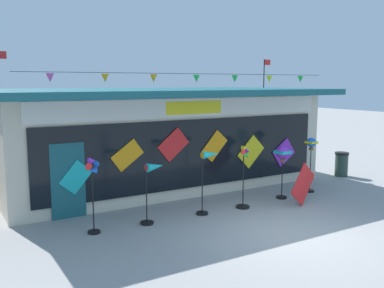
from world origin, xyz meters
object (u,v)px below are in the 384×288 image
(wind_spinner_far_left, at_px, (93,181))
(wind_spinner_center_right, at_px, (244,174))
(trash_bin, at_px, (341,164))
(wind_spinner_center_left, at_px, (208,168))
(wind_spinner_right, at_px, (283,156))
(kite_shop_building, at_px, (154,135))
(wind_spinner_far_right, at_px, (311,150))
(wind_spinner_left, at_px, (153,179))
(display_kite_on_ground, at_px, (303,184))

(wind_spinner_far_left, xyz_separation_m, wind_spinner_center_right, (4.31, -0.15, -0.28))
(trash_bin, bearing_deg, wind_spinner_center_left, -169.13)
(wind_spinner_far_left, height_order, trash_bin, wind_spinner_far_left)
(wind_spinner_right, bearing_deg, wind_spinner_far_left, -179.35)
(kite_shop_building, distance_m, wind_spinner_far_left, 5.60)
(wind_spinner_far_left, xyz_separation_m, wind_spinner_far_right, (7.31, 0.19, 0.12))
(wind_spinner_far_right, relative_size, trash_bin, 1.95)
(wind_spinner_right, xyz_separation_m, wind_spinner_far_right, (1.34, 0.12, 0.07))
(wind_spinner_far_right, bearing_deg, kite_shop_building, 132.12)
(kite_shop_building, xyz_separation_m, wind_spinner_far_right, (3.65, -4.04, -0.30))
(wind_spinner_far_left, relative_size, wind_spinner_far_right, 1.03)
(wind_spinner_far_right, bearing_deg, wind_spinner_center_right, -173.48)
(kite_shop_building, height_order, wind_spinner_far_right, kite_shop_building)
(wind_spinner_left, height_order, wind_spinner_far_right, wind_spinner_far_right)
(wind_spinner_far_left, distance_m, wind_spinner_center_left, 3.19)
(wind_spinner_left, height_order, trash_bin, wind_spinner_left)
(wind_spinner_left, bearing_deg, wind_spinner_center_right, -2.94)
(wind_spinner_left, distance_m, wind_spinner_right, 4.43)
(wind_spinner_right, bearing_deg, wind_spinner_left, -179.01)
(wind_spinner_far_left, height_order, wind_spinner_far_right, wind_spinner_far_left)
(wind_spinner_far_right, bearing_deg, trash_bin, 21.20)
(wind_spinner_center_right, bearing_deg, wind_spinner_center_left, 174.71)
(wind_spinner_left, xyz_separation_m, wind_spinner_right, (4.42, 0.08, 0.19))
(wind_spinner_left, bearing_deg, wind_spinner_right, 0.99)
(wind_spinner_right, relative_size, wind_spinner_far_right, 0.92)
(wind_spinner_left, relative_size, display_kite_on_ground, 1.40)
(kite_shop_building, relative_size, trash_bin, 12.07)
(wind_spinner_far_right, xyz_separation_m, display_kite_on_ground, (-1.25, -0.92, -0.79))
(wind_spinner_far_right, bearing_deg, display_kite_on_ground, -143.62)
(kite_shop_building, xyz_separation_m, wind_spinner_center_left, (-0.46, -4.28, -0.41))
(wind_spinner_center_right, xyz_separation_m, wind_spinner_far_right, (2.99, 0.34, 0.40))
(wind_spinner_right, xyz_separation_m, display_kite_on_ground, (0.09, -0.80, -0.72))
(wind_spinner_left, xyz_separation_m, trash_bin, (8.58, 1.29, -0.67))
(wind_spinner_left, bearing_deg, display_kite_on_ground, -9.05)
(kite_shop_building, xyz_separation_m, trash_bin, (6.47, -2.95, -1.22))
(wind_spinner_left, bearing_deg, kite_shop_building, 63.57)
(kite_shop_building, height_order, wind_spinner_center_right, kite_shop_building)
(wind_spinner_far_left, xyz_separation_m, wind_spinner_right, (5.97, 0.07, 0.05))
(wind_spinner_far_left, bearing_deg, wind_spinner_left, -0.33)
(wind_spinner_far_left, relative_size, wind_spinner_center_left, 1.06)
(wind_spinner_right, distance_m, wind_spinner_far_right, 1.34)
(kite_shop_building, distance_m, wind_spinner_center_left, 4.32)
(wind_spinner_far_left, relative_size, wind_spinner_left, 1.18)
(wind_spinner_center_right, relative_size, display_kite_on_ground, 1.62)
(wind_spinner_right, distance_m, trash_bin, 4.42)
(kite_shop_building, relative_size, wind_spinner_far_left, 6.01)
(trash_bin, distance_m, display_kite_on_ground, 4.54)
(wind_spinner_center_left, xyz_separation_m, wind_spinner_far_right, (4.12, 0.24, 0.11))
(wind_spinner_center_right, height_order, wind_spinner_right, wind_spinner_center_right)
(wind_spinner_left, relative_size, trash_bin, 1.71)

